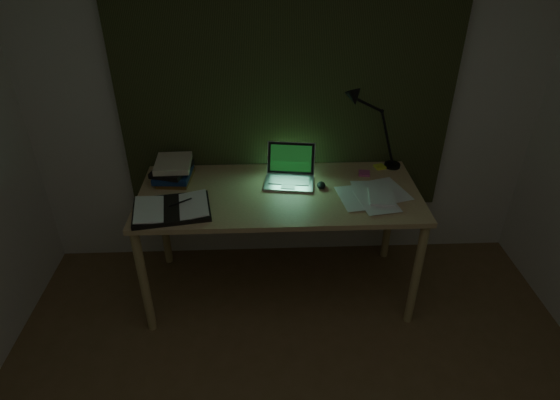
# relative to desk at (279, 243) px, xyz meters

# --- Properties ---
(wall_back) EXTENTS (3.50, 0.00, 2.50)m
(wall_back) POSITION_rel_desk_xyz_m (0.07, 0.47, 0.85)
(wall_back) COLOR silver
(wall_back) RESTS_ON ground
(curtain) EXTENTS (2.20, 0.06, 2.00)m
(curtain) POSITION_rel_desk_xyz_m (0.07, 0.43, 1.05)
(curtain) COLOR #2B3118
(curtain) RESTS_ON wall_back
(desk) EXTENTS (1.77, 0.77, 0.81)m
(desk) POSITION_rel_desk_xyz_m (0.00, 0.00, 0.00)
(desk) COLOR tan
(desk) RESTS_ON floor
(laptop) EXTENTS (0.36, 0.40, 0.23)m
(laptop) POSITION_rel_desk_xyz_m (0.07, 0.10, 0.52)
(laptop) COLOR silver
(laptop) RESTS_ON desk
(open_textbook) EXTENTS (0.49, 0.39, 0.04)m
(open_textbook) POSITION_rel_desk_xyz_m (-0.64, -0.20, 0.42)
(open_textbook) COLOR white
(open_textbook) RESTS_ON desk
(book_stack) EXTENTS (0.26, 0.29, 0.14)m
(book_stack) POSITION_rel_desk_xyz_m (-0.68, 0.18, 0.47)
(book_stack) COLOR white
(book_stack) RESTS_ON desk
(loose_papers) EXTENTS (0.45, 0.46, 0.02)m
(loose_papers) POSITION_rel_desk_xyz_m (0.58, -0.08, 0.41)
(loose_papers) COLOR white
(loose_papers) RESTS_ON desk
(mouse) EXTENTS (0.06, 0.09, 0.03)m
(mouse) POSITION_rel_desk_xyz_m (0.27, 0.04, 0.42)
(mouse) COLOR black
(mouse) RESTS_ON desk
(sticky_yellow) EXTENTS (0.08, 0.08, 0.01)m
(sticky_yellow) POSITION_rel_desk_xyz_m (0.71, 0.30, 0.41)
(sticky_yellow) COLOR yellow
(sticky_yellow) RESTS_ON desk
(sticky_pink) EXTENTS (0.09, 0.09, 0.02)m
(sticky_pink) POSITION_rel_desk_xyz_m (0.58, 0.21, 0.41)
(sticky_pink) COLOR #CC4F8E
(sticky_pink) RESTS_ON desk
(desk_lamp) EXTENTS (0.42, 0.34, 0.59)m
(desk_lamp) POSITION_rel_desk_xyz_m (0.79, 0.31, 0.70)
(desk_lamp) COLOR black
(desk_lamp) RESTS_ON desk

